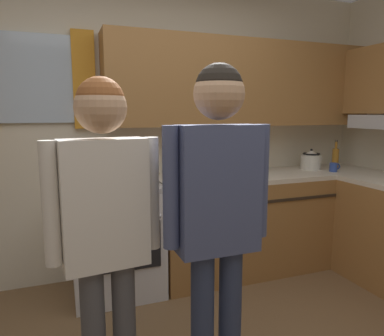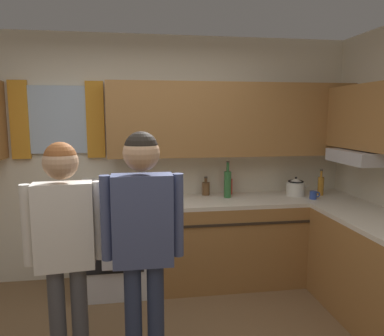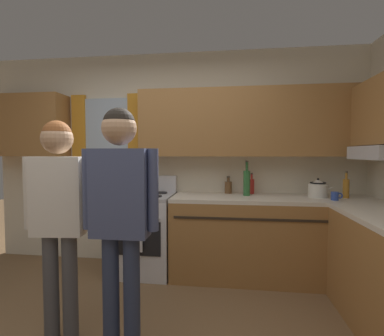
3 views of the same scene
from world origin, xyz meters
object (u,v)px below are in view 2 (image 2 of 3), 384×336
stove_oven (115,244)px  stovetop_kettle (296,187)px  bottle_oil_amber (321,185)px  bottle_squat_brown (206,188)px  bottle_sauce_red (230,186)px  mug_cobalt_blue (314,195)px  bottle_wine_green (228,183)px  adult_left (65,235)px  adult_in_plaid (143,230)px

stove_oven → stovetop_kettle: stovetop_kettle is taller
bottle_oil_amber → bottle_squat_brown: (-1.24, 0.19, -0.03)m
bottle_sauce_red → stovetop_kettle: (0.69, -0.18, 0.00)m
bottle_squat_brown → mug_cobalt_blue: 1.14m
mug_cobalt_blue → stovetop_kettle: stovetop_kettle is taller
mug_cobalt_blue → stovetop_kettle: size_ratio=0.42×
bottle_wine_green → adult_left: (-1.41, -1.35, -0.04)m
bottle_wine_green → mug_cobalt_blue: (0.87, -0.21, -0.11)m
stove_oven → bottle_sauce_red: (1.25, 0.23, 0.53)m
mug_cobalt_blue → adult_left: size_ratio=0.07×
adult_left → stovetop_kettle: bearing=31.8°
stove_oven → adult_left: (-0.22, -1.29, 0.54)m
bottle_sauce_red → adult_left: size_ratio=0.15×
bottle_wine_green → stovetop_kettle: bearing=-0.9°
stovetop_kettle → bottle_sauce_red: bearing=165.7°
mug_cobalt_blue → bottle_oil_amber: bearing=45.3°
bottle_sauce_red → mug_cobalt_blue: (0.80, -0.37, -0.05)m
bottle_squat_brown → adult_left: (-1.20, -1.51, 0.03)m
stovetop_kettle → adult_in_plaid: (-1.67, -1.43, 0.06)m
adult_in_plaid → stovetop_kettle: bearing=40.6°
bottle_wine_green → mug_cobalt_blue: size_ratio=3.43×
bottle_squat_brown → stove_oven: bearing=-167.3°
bottle_squat_brown → adult_left: size_ratio=0.13×
adult_in_plaid → adult_left: bearing=169.7°
stovetop_kettle → adult_left: adult_left is taller
bottle_sauce_red → bottle_wine_green: size_ratio=0.62×
stove_oven → stovetop_kettle: bearing=1.7°
bottle_oil_amber → adult_in_plaid: size_ratio=0.17×
bottle_sauce_red → bottle_wine_green: bottle_wine_green is taller
bottle_oil_amber → adult_in_plaid: bearing=-144.2°
stove_oven → bottle_wine_green: 1.32m
adult_in_plaid → bottle_sauce_red: bearing=58.7°
bottle_sauce_red → bottle_wine_green: 0.19m
bottle_squat_brown → adult_left: 1.93m
bottle_squat_brown → adult_in_plaid: bearing=-113.9°
stove_oven → adult_left: adult_left is taller
bottle_squat_brown → bottle_wine_green: bearing=-36.3°
mug_cobalt_blue → adult_left: (-2.28, -1.15, 0.07)m
bottle_oil_amber → adult_left: 2.78m
bottle_oil_amber → bottle_sauce_red: bottle_oil_amber is taller
mug_cobalt_blue → adult_left: adult_left is taller
bottle_oil_amber → bottle_wine_green: size_ratio=0.73×
bottle_sauce_red → bottle_squat_brown: size_ratio=1.20×
bottle_wine_green → adult_in_plaid: bearing=-122.3°
stove_oven → bottle_sauce_red: bearing=10.6°
bottle_wine_green → adult_left: size_ratio=0.25×
bottle_sauce_red → stovetop_kettle: bottle_sauce_red is taller
adult_left → adult_in_plaid: size_ratio=0.96×
stove_oven → bottle_oil_amber: bottle_oil_amber is taller
bottle_wine_green → mug_cobalt_blue: bearing=-13.4°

